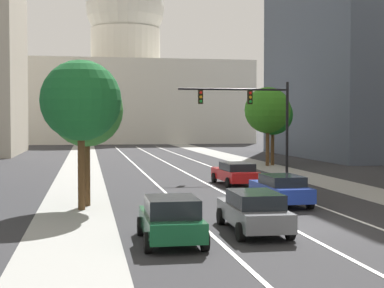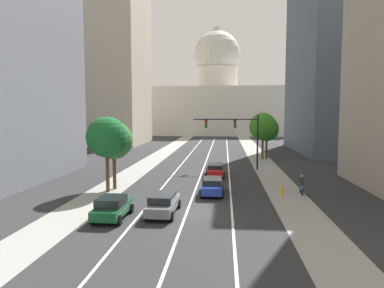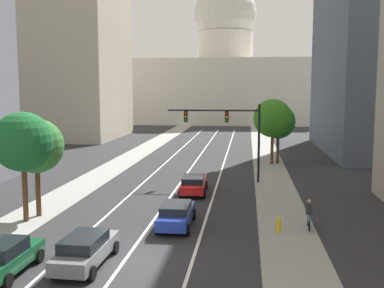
{
  "view_description": "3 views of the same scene",
  "coord_description": "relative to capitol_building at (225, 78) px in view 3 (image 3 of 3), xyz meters",
  "views": [
    {
      "loc": [
        -7.43,
        -20.86,
        3.97
      ],
      "look_at": [
        0.56,
        23.66,
        2.2
      ],
      "focal_mm": 54.83,
      "sensor_mm": 36.0,
      "label": 1
    },
    {
      "loc": [
        2.6,
        -24.55,
        7.06
      ],
      "look_at": [
        -1.4,
        19.02,
        3.13
      ],
      "focal_mm": 33.13,
      "sensor_mm": 36.0,
      "label": 2
    },
    {
      "loc": [
        5.63,
        -20.09,
        8.03
      ],
      "look_at": [
        -0.24,
        28.37,
        2.13
      ],
      "focal_mm": 42.74,
      "sensor_mm": 36.0,
      "label": 3
    }
  ],
  "objects": [
    {
      "name": "capitol_building",
      "position": [
        0.0,
        0.0,
        0.0
      ],
      "size": [
        44.13,
        28.73,
        34.54
      ],
      "color": "beige",
      "rests_on": "ground"
    },
    {
      "name": "car_blue",
      "position": [
        1.59,
        -87.87,
        -9.93
      ],
      "size": [
        1.98,
        4.73,
        1.43
      ],
      "rotation": [
        0.0,
        0.0,
        1.58
      ],
      "color": "#1E389E",
      "rests_on": "ground"
    },
    {
      "name": "fire_hydrant",
      "position": [
        7.47,
        -88.27,
        -10.22
      ],
      "size": [
        0.26,
        0.35,
        0.91
      ],
      "color": "yellow",
      "rests_on": "ground"
    },
    {
      "name": "lane_stripe_right",
      "position": [
        3.18,
        -68.48,
        -10.68
      ],
      "size": [
        0.16,
        90.0,
        0.01
      ],
      "primitive_type": "cube",
      "color": "white",
      "rests_on": "ground"
    },
    {
      "name": "traffic_signal_mast",
      "position": [
        4.16,
        -74.37,
        -5.86
      ],
      "size": [
        7.99,
        0.39,
        6.76
      ],
      "color": "black",
      "rests_on": "ground"
    },
    {
      "name": "street_tree_near_left",
      "position": [
        -7.46,
        -86.62,
        -6.22
      ],
      "size": [
        3.43,
        3.43,
        6.21
      ],
      "color": "#51381E",
      "rests_on": "ground"
    },
    {
      "name": "lane_stripe_center",
      "position": [
        0.0,
        -68.48,
        -10.68
      ],
      "size": [
        0.16,
        90.0,
        0.01
      ],
      "primitive_type": "cube",
      "color": "white",
      "rests_on": "ground"
    },
    {
      "name": "ground_plane",
      "position": [
        0.0,
        -53.48,
        -10.69
      ],
      "size": [
        400.0,
        400.0,
        0.0
      ],
      "primitive_type": "plane",
      "color": "#2B2B2D"
    },
    {
      "name": "cyclist",
      "position": [
        9.24,
        -87.32,
        -9.84
      ],
      "size": [
        0.38,
        1.7,
        1.72
      ],
      "rotation": [
        0.0,
        0.0,
        1.51
      ],
      "color": "black",
      "rests_on": "ground"
    },
    {
      "name": "car_red",
      "position": [
        1.59,
        -79.2,
        -9.93
      ],
      "size": [
        2.16,
        4.85,
        1.42
      ],
      "rotation": [
        0.0,
        0.0,
        1.62
      ],
      "color": "red",
      "rests_on": "ground"
    },
    {
      "name": "car_green",
      "position": [
        -4.76,
        -95.62,
        -9.9
      ],
      "size": [
        2.0,
        4.13,
        1.53
      ],
      "rotation": [
        0.0,
        0.0,
        1.56
      ],
      "color": "#14512D",
      "rests_on": "ground"
    },
    {
      "name": "street_tree_mid_right",
      "position": [
        8.96,
        -63.94,
        -6.17
      ],
      "size": [
        3.63,
        3.63,
        6.36
      ],
      "color": "#51381E",
      "rests_on": "ground"
    },
    {
      "name": "street_tree_mid_left",
      "position": [
        -7.69,
        -87.86,
        -5.82
      ],
      "size": [
        3.61,
        3.61,
        6.7
      ],
      "color": "#51381E",
      "rests_on": "ground"
    },
    {
      "name": "sidewalk_right",
      "position": [
        7.98,
        -58.48,
        -10.68
      ],
      "size": [
        3.27,
        130.0,
        0.01
      ],
      "primitive_type": "cube",
      "color": "gray",
      "rests_on": "ground"
    },
    {
      "name": "car_gray",
      "position": [
        -1.59,
        -94.25,
        -9.91
      ],
      "size": [
        2.0,
        4.74,
        1.47
      ],
      "rotation": [
        0.0,
        0.0,
        1.55
      ],
      "color": "slate",
      "rests_on": "ground"
    },
    {
      "name": "street_tree_far_right",
      "position": [
        8.31,
        -64.49,
        -5.76
      ],
      "size": [
        4.09,
        4.09,
        6.99
      ],
      "color": "#51381E",
      "rests_on": "ground"
    },
    {
      "name": "sidewalk_left",
      "position": [
        -7.98,
        -58.48,
        -10.68
      ],
      "size": [
        3.27,
        130.0,
        0.01
      ],
      "primitive_type": "cube",
      "color": "gray",
      "rests_on": "ground"
    },
    {
      "name": "lane_stripe_left",
      "position": [
        -3.18,
        -68.48,
        -10.68
      ],
      "size": [
        0.16,
        90.0,
        0.01
      ],
      "primitive_type": "cube",
      "color": "white",
      "rests_on": "ground"
    }
  ]
}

